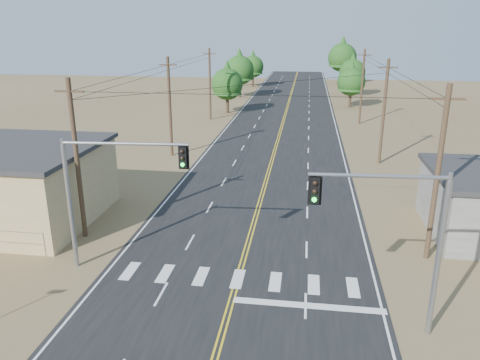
# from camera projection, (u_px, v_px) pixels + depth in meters

# --- Properties ---
(road) EXTENTS (15.00, 200.00, 0.02)m
(road) POSITION_uv_depth(u_px,v_px,m) (271.00, 164.00, 45.55)
(road) COLOR black
(road) RESTS_ON ground
(utility_pole_left_near) EXTENTS (1.80, 0.30, 10.00)m
(utility_pole_left_near) POSITION_uv_depth(u_px,v_px,m) (77.00, 159.00, 28.45)
(utility_pole_left_near) COLOR #4C3826
(utility_pole_left_near) RESTS_ON ground
(utility_pole_left_mid) EXTENTS (1.80, 0.30, 10.00)m
(utility_pole_left_mid) POSITION_uv_depth(u_px,v_px,m) (170.00, 106.00, 47.25)
(utility_pole_left_mid) COLOR #4C3826
(utility_pole_left_mid) RESTS_ON ground
(utility_pole_left_far) EXTENTS (1.80, 0.30, 10.00)m
(utility_pole_left_far) POSITION_uv_depth(u_px,v_px,m) (210.00, 84.00, 66.06)
(utility_pole_left_far) COLOR #4C3826
(utility_pole_left_far) RESTS_ON ground
(utility_pole_right_near) EXTENTS (1.80, 0.30, 10.00)m
(utility_pole_right_near) POSITION_uv_depth(u_px,v_px,m) (438.00, 174.00, 25.61)
(utility_pole_right_near) COLOR #4C3826
(utility_pole_right_near) RESTS_ON ground
(utility_pole_right_mid) EXTENTS (1.80, 0.30, 10.00)m
(utility_pole_right_mid) POSITION_uv_depth(u_px,v_px,m) (384.00, 111.00, 44.42)
(utility_pole_right_mid) COLOR #4C3826
(utility_pole_right_mid) RESTS_ON ground
(utility_pole_right_far) EXTENTS (1.80, 0.30, 10.00)m
(utility_pole_right_far) POSITION_uv_depth(u_px,v_px,m) (362.00, 86.00, 63.22)
(utility_pole_right_far) COLOR #4C3826
(utility_pole_right_far) RESTS_ON ground
(signal_mast_left) EXTENTS (6.69, 0.72, 7.31)m
(signal_mast_left) POSITION_uv_depth(u_px,v_px,m) (103.00, 182.00, 24.57)
(signal_mast_left) COLOR gray
(signal_mast_left) RESTS_ON ground
(signal_mast_right) EXTENTS (5.63, 0.70, 7.37)m
(signal_mast_right) POSITION_uv_depth(u_px,v_px,m) (403.00, 229.00, 19.05)
(signal_mast_right) COLOR gray
(signal_mast_right) RESTS_ON ground
(tree_left_near) EXTENTS (4.81, 4.81, 8.02)m
(tree_left_near) POSITION_uv_depth(u_px,v_px,m) (227.00, 81.00, 71.34)
(tree_left_near) COLOR #3F2D1E
(tree_left_near) RESTS_ON ground
(tree_left_mid) EXTENTS (5.44, 5.44, 9.07)m
(tree_left_mid) POSITION_uv_depth(u_px,v_px,m) (239.00, 67.00, 87.37)
(tree_left_mid) COLOR #3F2D1E
(tree_left_mid) RESTS_ON ground
(tree_left_far) EXTENTS (4.75, 4.75, 7.92)m
(tree_left_far) POSITION_uv_depth(u_px,v_px,m) (253.00, 64.00, 103.18)
(tree_left_far) COLOR #3F2D1E
(tree_left_far) RESTS_ON ground
(tree_right_near) EXTENTS (4.58, 4.58, 7.63)m
(tree_right_near) POSITION_uv_depth(u_px,v_px,m) (351.00, 79.00, 76.45)
(tree_right_near) COLOR #3F2D1E
(tree_right_near) RESTS_ON ground
(tree_right_mid) EXTENTS (4.90, 4.90, 8.17)m
(tree_right_mid) POSITION_uv_depth(u_px,v_px,m) (352.00, 69.00, 89.14)
(tree_right_mid) COLOR #3F2D1E
(tree_right_mid) RESTS_ON ground
(tree_right_far) EXTENTS (6.53, 6.53, 10.88)m
(tree_right_far) POSITION_uv_depth(u_px,v_px,m) (342.00, 54.00, 107.95)
(tree_right_far) COLOR #3F2D1E
(tree_right_far) RESTS_ON ground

